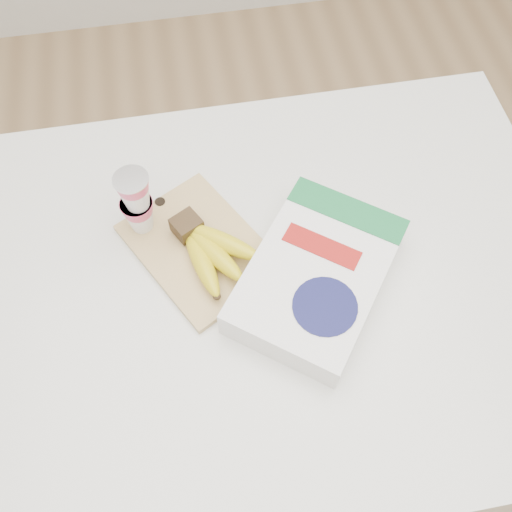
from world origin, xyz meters
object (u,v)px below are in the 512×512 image
Objects in this scene: bananas at (210,250)px; yogurt_stack at (136,202)px; table at (237,371)px; cutting_board at (199,248)px; cereal_box at (317,276)px.

yogurt_stack is at bearing 142.66° from bananas.
yogurt_stack reaches higher than table.
cutting_board is (-0.04, 0.08, 0.49)m from table.
table is at bearing -45.85° from yogurt_stack.
bananas is (-0.02, 0.05, 0.52)m from table.
table is 6.91× the size of bananas.
cutting_board is at bearing -32.92° from yogurt_stack.
cereal_box is at bearing -25.55° from bananas.
table is at bearing -91.11° from cutting_board.
cutting_board is at bearing 126.87° from bananas.
yogurt_stack is at bearing 134.15° from table.
cereal_box is (0.17, -0.08, -0.00)m from bananas.
cutting_board is at bearing -172.09° from cereal_box.
table is 3.40× the size of cereal_box.
yogurt_stack is 0.34m from cereal_box.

